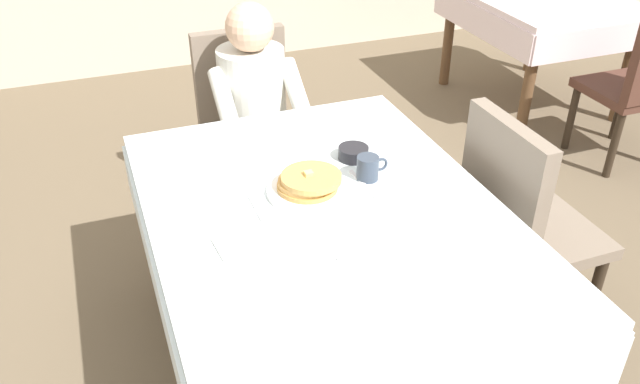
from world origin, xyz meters
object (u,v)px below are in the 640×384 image
(chair_diner, at_px, (248,117))
(cup_coffee, at_px, (368,168))
(chair_right_side, at_px, (519,216))
(knife_right_of_plate, at_px, (364,184))
(dining_table_main, at_px, (326,233))
(diner_person, at_px, (255,104))
(breakfast_stack, at_px, (309,182))
(bowl_butter, at_px, (353,153))
(spoon_near_edge, at_px, (360,252))
(fork_left_of_plate, at_px, (255,206))
(background_table_far, at_px, (540,12))
(plate_breakfast, at_px, (309,191))

(chair_diner, xyz_separation_m, cup_coffee, (0.16, -1.04, 0.25))
(chair_right_side, bearing_deg, knife_right_of_plate, -99.43)
(chair_right_side, bearing_deg, cup_coffee, -103.19)
(dining_table_main, distance_m, diner_person, 1.01)
(breakfast_stack, distance_m, bowl_butter, 0.28)
(cup_coffee, bearing_deg, spoon_near_edge, -117.43)
(dining_table_main, bearing_deg, fork_left_of_plate, 154.36)
(dining_table_main, bearing_deg, background_table_far, 39.72)
(diner_person, bearing_deg, cup_coffee, 100.11)
(chair_diner, relative_size, plate_breakfast, 3.32)
(chair_diner, distance_m, background_table_far, 2.24)
(cup_coffee, bearing_deg, bowl_butter, 86.70)
(background_table_far, bearing_deg, chair_right_side, -127.94)
(plate_breakfast, distance_m, breakfast_stack, 0.03)
(chair_diner, distance_m, cup_coffee, 1.08)
(plate_breakfast, bearing_deg, breakfast_stack, 101.47)
(chair_diner, bearing_deg, plate_breakfast, 86.52)
(plate_breakfast, relative_size, background_table_far, 0.25)
(dining_table_main, height_order, chair_right_side, chair_right_side)
(dining_table_main, bearing_deg, chair_diner, 87.69)
(chair_right_side, xyz_separation_m, plate_breakfast, (-0.79, 0.12, 0.22))
(chair_right_side, bearing_deg, spoon_near_edge, -72.55)
(chair_diner, xyz_separation_m, plate_breakfast, (-0.06, -1.05, 0.22))
(chair_right_side, relative_size, background_table_far, 0.83)
(spoon_near_edge, distance_m, background_table_far, 3.00)
(breakfast_stack, height_order, bowl_butter, breakfast_stack)
(chair_diner, distance_m, spoon_near_edge, 1.42)
(chair_right_side, relative_size, cup_coffee, 8.23)
(chair_diner, bearing_deg, chair_right_side, 121.73)
(chair_diner, bearing_deg, knife_right_of_plate, 96.72)
(fork_left_of_plate, height_order, background_table_far, fork_left_of_plate)
(dining_table_main, relative_size, background_table_far, 1.36)
(background_table_far, bearing_deg, knife_right_of_plate, -139.53)
(bowl_butter, height_order, fork_left_of_plate, bowl_butter)
(chair_diner, height_order, diner_person, diner_person)
(plate_breakfast, bearing_deg, spoon_near_edge, -85.49)
(dining_table_main, xyz_separation_m, knife_right_of_plate, (0.17, 0.10, 0.09))
(chair_right_side, distance_m, bowl_butter, 0.67)
(diner_person, xyz_separation_m, breakfast_stack, (-0.06, -0.89, 0.11))
(background_table_far, bearing_deg, diner_person, -159.42)
(dining_table_main, xyz_separation_m, plate_breakfast, (-0.02, 0.12, 0.10))
(diner_person, bearing_deg, chair_diner, -90.00)
(spoon_near_edge, bearing_deg, chair_diner, 80.80)
(breakfast_stack, bearing_deg, cup_coffee, 3.18)
(breakfast_stack, bearing_deg, chair_diner, 86.51)
(diner_person, distance_m, fork_left_of_plate, 0.95)
(breakfast_stack, bearing_deg, plate_breakfast, -78.53)
(knife_right_of_plate, bearing_deg, plate_breakfast, 80.67)
(background_table_far, bearing_deg, fork_left_of_plate, -144.33)
(cup_coffee, height_order, bowl_butter, cup_coffee)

